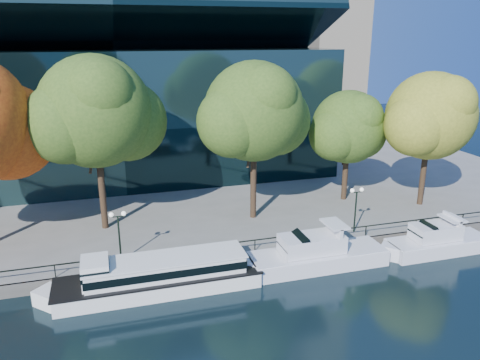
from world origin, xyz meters
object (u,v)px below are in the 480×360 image
object	(u,v)px
cruiser_far	(434,241)
lamp_2	(356,200)
cruiser_near	(312,254)
tree_5	(432,118)
tour_boat	(154,275)
tree_2	(97,114)
tree_4	(350,129)
lamp_1	(118,225)
tree_3	(256,114)

from	to	relation	value
cruiser_far	lamp_2	world-z (taller)	lamp_2
cruiser_near	tree_5	distance (m)	19.58
cruiser_near	cruiser_far	distance (m)	10.98
tour_boat	lamp_2	world-z (taller)	lamp_2
tree_2	tree_4	world-z (taller)	tree_2
tree_5	lamp_1	world-z (taller)	tree_5
lamp_2	tour_boat	bearing A→B (deg)	-169.18
tree_2	tree_5	bearing A→B (deg)	-4.98
tree_4	tree_2	bearing A→B (deg)	-177.88
tree_5	lamp_2	world-z (taller)	tree_5
cruiser_near	tree_5	bearing A→B (deg)	25.83
lamp_1	lamp_2	bearing A→B (deg)	0.00
tree_3	lamp_2	size ratio (longest dim) A/B	3.61
cruiser_far	tree_3	distance (m)	18.68
tree_4	tree_5	bearing A→B (deg)	-28.00
tour_boat	tree_2	bearing A→B (deg)	105.83
tour_boat	tree_5	size ratio (longest dim) A/B	1.19
tour_boat	tree_3	bearing A→B (deg)	40.81
tour_boat	cruiser_near	size ratio (longest dim) A/B	1.29
tree_3	cruiser_near	bearing A→B (deg)	-79.10
tree_5	lamp_2	bearing A→B (deg)	-157.03
tree_4	lamp_1	world-z (taller)	tree_4
tree_3	tree_2	bearing A→B (deg)	174.43
tour_boat	cruiser_near	distance (m)	12.30
cruiser_near	lamp_2	size ratio (longest dim) A/B	3.04
cruiser_far	tree_4	world-z (taller)	tree_4
cruiser_near	tree_2	size ratio (longest dim) A/B	0.81
tree_4	tree_5	distance (m)	7.79
tour_boat	cruiser_near	xyz separation A→B (m)	(12.30, 0.11, -0.17)
lamp_2	lamp_1	bearing A→B (deg)	180.00
tree_2	lamp_1	xyz separation A→B (m)	(0.85, -7.03, -7.28)
cruiser_far	lamp_2	xyz separation A→B (m)	(-5.42, 3.81, 2.95)
cruiser_near	tree_4	size ratio (longest dim) A/B	1.08
lamp_2	tree_3	bearing A→B (deg)	141.92
tree_3	tree_5	distance (m)	17.58
tree_2	tree_5	xyz separation A→B (m)	(31.02, -2.70, -1.38)
tour_boat	tree_2	xyz separation A→B (m)	(-2.96, 10.44, 9.98)
tree_5	tree_4	bearing A→B (deg)	152.00
tree_4	tree_5	size ratio (longest dim) A/B	0.85
tree_4	tour_boat	bearing A→B (deg)	-151.96
cruiser_near	cruiser_far	xyz separation A→B (m)	(10.97, -0.51, -0.07)
tree_2	tree_5	world-z (taller)	tree_2
cruiser_far	tree_5	bearing A→B (deg)	59.52
cruiser_near	tree_4	xyz separation A→B (m)	(8.99, 11.23, 7.42)
cruiser_far	tree_2	size ratio (longest dim) A/B	0.65
tree_2	tour_boat	bearing A→B (deg)	-74.17
lamp_1	lamp_2	distance (m)	19.97
tree_2	lamp_2	xyz separation A→B (m)	(20.81, -7.03, -7.28)
tour_boat	lamp_2	size ratio (longest dim) A/B	3.93
tour_boat	cruiser_far	size ratio (longest dim) A/B	1.60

